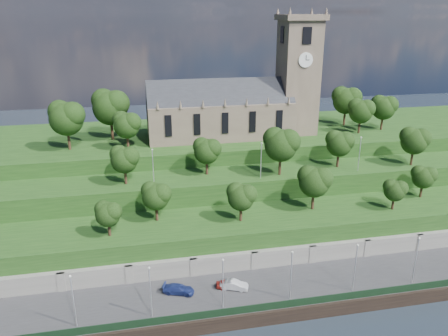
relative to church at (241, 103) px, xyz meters
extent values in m
plane|color=black|center=(-0.79, -45.98, -22.52)|extent=(320.00, 320.00, 0.00)
cube|color=#2D2D30|center=(-0.79, -39.98, -21.52)|extent=(160.00, 12.00, 2.00)
cube|color=black|center=(-0.79, -46.03, -21.42)|extent=(160.00, 0.50, 2.20)
cube|color=black|center=(-0.79, -45.38, -19.92)|extent=(160.00, 0.10, 1.20)
cube|color=slate|center=(-0.79, -33.98, -20.02)|extent=(160.00, 2.00, 5.00)
cube|color=slate|center=(-35.79, -34.78, -20.02)|extent=(1.20, 0.60, 5.00)
cube|color=slate|center=(-25.79, -34.78, -20.02)|extent=(1.20, 0.60, 5.00)
cube|color=slate|center=(-15.79, -34.78, -20.02)|extent=(1.20, 0.60, 5.00)
cube|color=slate|center=(-5.79, -34.78, -20.02)|extent=(1.20, 0.60, 5.00)
cube|color=slate|center=(4.21, -34.78, -20.02)|extent=(1.20, 0.60, 5.00)
cube|color=slate|center=(14.21, -34.78, -20.02)|extent=(1.20, 0.60, 5.00)
cube|color=slate|center=(24.21, -34.78, -20.02)|extent=(1.20, 0.60, 5.00)
cube|color=#1B3E14|center=(-0.79, -27.98, -18.52)|extent=(160.00, 12.00, 8.00)
cube|color=#1B3E14|center=(-0.79, -16.98, -16.52)|extent=(160.00, 10.00, 12.00)
cube|color=#1B3E14|center=(-0.79, 4.02, -15.02)|extent=(160.00, 32.00, 15.00)
cube|color=brown|center=(-4.79, 0.02, -3.52)|extent=(32.00, 12.00, 8.00)
cube|color=black|center=(-4.79, 0.02, 0.48)|extent=(32.00, 10.18, 10.18)
cone|color=brown|center=(-18.79, -5.98, 1.38)|extent=(0.70, 0.70, 1.80)
cone|color=brown|center=(-14.12, -5.98, 1.38)|extent=(0.70, 0.70, 1.80)
cone|color=brown|center=(-9.46, -5.98, 1.38)|extent=(0.70, 0.70, 1.80)
cone|color=brown|center=(-4.79, -5.98, 1.38)|extent=(0.70, 0.70, 1.80)
cone|color=brown|center=(-0.12, -5.98, 1.38)|extent=(0.70, 0.70, 1.80)
cone|color=brown|center=(4.54, -5.98, 1.38)|extent=(0.70, 0.70, 1.80)
cone|color=brown|center=(9.21, -5.98, 1.38)|extent=(0.70, 0.70, 1.80)
cube|color=black|center=(-16.79, -6.06, -3.02)|extent=(1.40, 0.25, 4.50)
cube|color=black|center=(-10.79, -6.06, -3.02)|extent=(1.40, 0.25, 4.50)
cube|color=black|center=(-4.79, -6.06, -3.02)|extent=(1.40, 0.25, 4.50)
cube|color=black|center=(1.21, -6.06, -3.02)|extent=(1.40, 0.25, 4.50)
cube|color=black|center=(7.21, -6.06, -3.02)|extent=(1.40, 0.25, 4.50)
cube|color=brown|center=(13.21, 0.02, 4.98)|extent=(8.00, 8.00, 25.00)
cube|color=brown|center=(13.21, 0.02, 18.08)|extent=(9.20, 9.20, 1.20)
cone|color=brown|center=(9.21, -3.98, 19.28)|extent=(0.80, 0.80, 1.60)
cone|color=brown|center=(9.21, 4.02, 19.28)|extent=(0.80, 0.80, 1.60)
cone|color=brown|center=(17.21, -3.98, 19.28)|extent=(0.80, 0.80, 1.60)
cone|color=brown|center=(17.21, 4.02, 19.28)|extent=(0.80, 0.80, 1.60)
cube|color=black|center=(13.21, -4.06, 14.48)|extent=(2.00, 0.25, 3.50)
cube|color=black|center=(13.21, 4.10, 14.48)|extent=(2.00, 0.25, 3.50)
cube|color=black|center=(9.13, 0.02, 14.48)|extent=(0.25, 2.00, 3.50)
cube|color=black|center=(17.29, 0.02, 14.48)|extent=(0.25, 2.00, 3.50)
cylinder|color=white|center=(13.21, -4.10, 9.48)|extent=(3.20, 0.30, 3.20)
cylinder|color=white|center=(17.33, 0.02, 9.48)|extent=(0.30, 3.20, 3.20)
cube|color=black|center=(13.21, -4.28, 9.98)|extent=(0.12, 0.05, 1.10)
cube|color=black|center=(13.61, -4.28, 9.48)|extent=(0.80, 0.05, 0.12)
cylinder|color=#301D12|center=(-28.51, -29.98, -13.25)|extent=(0.47, 0.47, 2.54)
sphere|color=black|center=(-28.51, -29.98, -10.80)|extent=(3.95, 3.95, 3.95)
sphere|color=black|center=(-27.72, -30.38, -10.21)|extent=(2.96, 2.96, 2.96)
sphere|color=black|center=(-29.20, -29.49, -10.01)|extent=(2.76, 2.76, 2.76)
cylinder|color=#301D12|center=(-20.81, -25.98, -13.02)|extent=(0.49, 0.49, 3.00)
sphere|color=black|center=(-20.81, -25.98, -10.11)|extent=(4.67, 4.67, 4.67)
sphere|color=black|center=(-19.87, -26.45, -9.41)|extent=(3.51, 3.51, 3.51)
sphere|color=black|center=(-21.62, -25.40, -9.18)|extent=(3.27, 3.27, 3.27)
cylinder|color=#301D12|center=(-6.77, -28.98, -13.05)|extent=(0.49, 0.49, 2.95)
sphere|color=black|center=(-6.77, -28.98, -10.20)|extent=(4.59, 4.59, 4.59)
sphere|color=black|center=(-5.85, -29.44, -9.51)|extent=(3.44, 3.44, 3.44)
sphere|color=black|center=(-7.57, -28.41, -9.28)|extent=(3.21, 3.21, 3.21)
cylinder|color=#301D12|center=(7.07, -26.98, -12.75)|extent=(0.52, 0.52, 3.53)
sphere|color=black|center=(7.07, -26.98, -9.34)|extent=(5.50, 5.50, 5.50)
sphere|color=black|center=(8.17, -27.53, -8.51)|extent=(4.12, 4.12, 4.12)
sphere|color=black|center=(6.11, -26.30, -8.24)|extent=(3.85, 3.85, 3.85)
cylinder|color=#301D12|center=(21.24, -29.98, -13.30)|extent=(0.47, 0.47, 2.44)
sphere|color=black|center=(21.24, -29.98, -10.94)|extent=(3.79, 3.79, 3.79)
sphere|color=black|center=(22.00, -30.36, -10.37)|extent=(2.85, 2.85, 2.85)
sphere|color=black|center=(20.57, -29.51, -10.18)|extent=(2.66, 2.66, 2.66)
cylinder|color=#301D12|center=(29.65, -25.98, -13.16)|extent=(0.48, 0.48, 2.72)
sphere|color=black|center=(29.65, -25.98, -10.53)|extent=(4.24, 4.24, 4.24)
sphere|color=black|center=(30.50, -26.41, -9.89)|extent=(3.18, 3.18, 3.18)
sphere|color=black|center=(28.91, -25.46, -9.68)|extent=(2.97, 2.97, 2.97)
cylinder|color=#301D12|center=(-25.79, -17.98, -8.96)|extent=(0.50, 0.50, 3.13)
sphere|color=black|center=(-25.79, -17.98, -5.93)|extent=(4.87, 4.87, 4.87)
sphere|color=black|center=(-24.81, -18.47, -5.20)|extent=(3.65, 3.65, 3.65)
sphere|color=black|center=(-26.64, -17.38, -4.96)|extent=(3.41, 3.41, 3.41)
cylinder|color=#301D12|center=(-10.42, -15.98, -8.95)|extent=(0.50, 0.50, 3.14)
sphere|color=black|center=(-10.42, -15.98, -5.91)|extent=(4.89, 4.89, 4.89)
sphere|color=black|center=(-9.44, -16.47, -5.18)|extent=(3.67, 3.67, 3.67)
sphere|color=black|center=(-11.28, -15.37, -4.93)|extent=(3.42, 3.42, 3.42)
cylinder|color=#301D12|center=(3.31, -18.98, -8.52)|extent=(0.54, 0.54, 4.01)
sphere|color=black|center=(3.31, -18.98, -4.65)|extent=(6.23, 6.23, 6.23)
sphere|color=black|center=(4.56, -19.61, -3.71)|extent=(4.67, 4.67, 4.67)
sphere|color=black|center=(2.22, -18.21, -3.40)|extent=(4.36, 4.36, 4.36)
cylinder|color=#301D12|center=(16.27, -16.98, -8.89)|extent=(0.50, 0.50, 3.26)
sphere|color=black|center=(16.27, -16.98, -5.74)|extent=(5.07, 5.07, 5.07)
sphere|color=black|center=(17.29, -17.49, -4.98)|extent=(3.81, 3.81, 3.81)
sphere|color=black|center=(15.38, -16.35, -4.72)|extent=(3.55, 3.55, 3.55)
cylinder|color=#301D12|center=(31.61, -18.98, -8.81)|extent=(0.51, 0.51, 3.43)
sphere|color=black|center=(31.61, -18.98, -5.49)|extent=(5.34, 5.34, 5.34)
sphere|color=black|center=(32.68, -19.52, -4.69)|extent=(4.00, 4.00, 4.00)
sphere|color=black|center=(30.68, -18.32, -4.42)|extent=(3.74, 3.74, 3.74)
cylinder|color=#301D12|center=(-36.98, -3.98, -5.34)|extent=(0.55, 0.55, 4.37)
sphere|color=black|center=(-36.98, -3.98, -1.11)|extent=(6.80, 6.80, 6.80)
sphere|color=black|center=(-35.62, -4.66, -0.09)|extent=(5.10, 5.10, 5.10)
sphere|color=black|center=(-38.17, -3.13, 0.25)|extent=(4.76, 4.76, 4.76)
cylinder|color=#301D12|center=(-28.61, 2.02, -5.12)|extent=(0.57, 0.57, 4.81)
sphere|color=black|center=(-28.61, 2.02, -0.46)|extent=(7.49, 7.49, 7.49)
sphere|color=black|center=(-27.12, 1.27, 0.66)|extent=(5.61, 5.61, 5.61)
sphere|color=black|center=(-29.92, 2.95, 1.03)|extent=(5.24, 5.24, 5.24)
cylinder|color=#301D12|center=(-25.21, -5.98, -5.83)|extent=(0.51, 0.51, 3.38)
sphere|color=black|center=(-25.21, -5.98, -2.57)|extent=(5.25, 5.25, 5.25)
sphere|color=black|center=(-24.16, -6.51, -1.78)|extent=(3.94, 3.94, 3.94)
sphere|color=black|center=(-26.13, -5.33, -1.52)|extent=(3.68, 3.68, 3.68)
cylinder|color=#301D12|center=(27.45, -3.98, -5.78)|extent=(0.51, 0.51, 3.48)
sphere|color=black|center=(27.45, -3.98, -2.42)|extent=(5.42, 5.42, 5.42)
sphere|color=black|center=(28.54, -4.53, -1.60)|extent=(4.06, 4.06, 4.06)
sphere|color=black|center=(26.51, -3.31, -1.33)|extent=(3.79, 3.79, 3.79)
cylinder|color=#301D12|center=(27.64, 4.02, -5.46)|extent=(0.54, 0.54, 4.12)
sphere|color=black|center=(27.64, 4.02, -1.47)|extent=(6.42, 6.42, 6.42)
sphere|color=black|center=(28.92, 3.37, -0.51)|extent=(4.81, 4.81, 4.81)
sphere|color=black|center=(26.52, 4.82, -0.19)|extent=(4.49, 4.49, 4.49)
cylinder|color=#301D12|center=(34.38, -1.98, -5.74)|extent=(0.52, 0.52, 3.56)
sphere|color=black|center=(34.38, -1.98, -2.29)|extent=(5.55, 5.55, 5.55)
sphere|color=black|center=(35.49, -2.54, -1.46)|extent=(4.16, 4.16, 4.16)
sphere|color=black|center=(33.41, -1.29, -1.18)|extent=(3.88, 3.88, 3.88)
cylinder|color=#B2B2B7|center=(-32.79, -43.48, -16.71)|extent=(0.16, 0.16, 7.63)
sphere|color=silver|center=(-32.79, -43.48, -12.77)|extent=(0.36, 0.36, 0.36)
cylinder|color=#B2B2B7|center=(-22.79, -43.48, -16.71)|extent=(0.16, 0.16, 7.63)
sphere|color=silver|center=(-22.79, -43.48, -12.77)|extent=(0.36, 0.36, 0.36)
cylinder|color=#B2B2B7|center=(-12.79, -43.48, -16.71)|extent=(0.16, 0.16, 7.63)
sphere|color=silver|center=(-12.79, -43.48, -12.77)|extent=(0.36, 0.36, 0.36)
cylinder|color=#B2B2B7|center=(-2.79, -43.48, -16.71)|extent=(0.16, 0.16, 7.63)
sphere|color=silver|center=(-2.79, -43.48, -12.77)|extent=(0.36, 0.36, 0.36)
cylinder|color=#B2B2B7|center=(7.21, -43.48, -16.71)|extent=(0.16, 0.16, 7.63)
sphere|color=silver|center=(7.21, -43.48, -12.77)|extent=(0.36, 0.36, 0.36)
cylinder|color=#B2B2B7|center=(17.21, -43.48, -16.71)|extent=(0.16, 0.16, 7.63)
sphere|color=silver|center=(17.21, -43.48, -12.77)|extent=(0.36, 0.36, 0.36)
cylinder|color=#B2B2B7|center=(-20.79, -19.98, -7.17)|extent=(0.16, 0.16, 6.71)
sphere|color=silver|center=(-20.79, -19.98, -3.69)|extent=(0.36, 0.36, 0.36)
cylinder|color=#B2B2B7|center=(-0.79, -19.98, -7.17)|extent=(0.16, 0.16, 6.71)
sphere|color=silver|center=(-0.79, -19.98, -3.69)|extent=(0.36, 0.36, 0.36)
cylinder|color=#B2B2B7|center=(19.21, -19.98, -7.17)|extent=(0.16, 0.16, 6.71)
sphere|color=silver|center=(19.21, -19.98, -3.69)|extent=(0.36, 0.36, 0.36)
imported|color=maroon|center=(-11.04, -39.06, -19.88)|extent=(3.96, 2.09, 1.28)
imported|color=#A4A4A8|center=(-10.28, -39.56, -19.82)|extent=(4.53, 2.92, 1.41)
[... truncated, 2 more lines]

